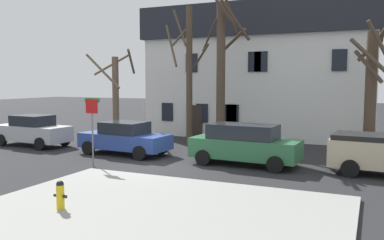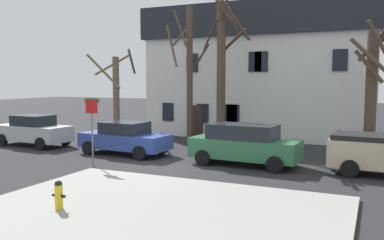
{
  "view_description": "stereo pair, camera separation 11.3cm",
  "coord_description": "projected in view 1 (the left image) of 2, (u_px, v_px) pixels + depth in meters",
  "views": [
    {
      "loc": [
        8.5,
        -15.19,
        3.64
      ],
      "look_at": [
        0.43,
        2.92,
        1.76
      ],
      "focal_mm": 38.34,
      "sensor_mm": 36.0,
      "label": 1
    },
    {
      "loc": [
        8.6,
        -15.14,
        3.64
      ],
      "look_at": [
        0.43,
        2.92,
        1.76
      ],
      "focal_mm": 38.34,
      "sensor_mm": 36.0,
      "label": 2
    }
  ],
  "objects": [
    {
      "name": "car_blue_sedan",
      "position": [
        125.0,
        138.0,
        20.33
      ],
      "size": [
        4.7,
        2.34,
        1.63
      ],
      "color": "#2D4799",
      "rests_on": "ground_plane"
    },
    {
      "name": "car_green_wagon",
      "position": [
        244.0,
        144.0,
        17.72
      ],
      "size": [
        4.77,
        2.21,
        1.78
      ],
      "color": "#2D6B42",
      "rests_on": "ground_plane"
    },
    {
      "name": "tree_bare_near",
      "position": [
        115.0,
        94.0,
        24.84
      ],
      "size": [
        2.95,
        2.9,
        5.52
      ],
      "color": "brown",
      "rests_on": "ground_plane"
    },
    {
      "name": "tree_bare_far",
      "position": [
        222.0,
        69.0,
        22.37
      ],
      "size": [
        1.91,
        2.9,
        8.18
      ],
      "color": "#4C3D2D",
      "rests_on": "ground_plane"
    },
    {
      "name": "tree_bare_mid",
      "position": [
        189.0,
        71.0,
        23.04
      ],
      "size": [
        3.27,
        3.26,
        7.79
      ],
      "color": "#4C3D2D",
      "rests_on": "ground_plane"
    },
    {
      "name": "fire_hydrant",
      "position": [
        60.0,
        194.0,
        11.26
      ],
      "size": [
        0.42,
        0.22,
        0.8
      ],
      "color": "gold",
      "rests_on": "sidewalk_slab"
    },
    {
      "name": "sidewalk_slab",
      "position": [
        144.0,
        220.0,
        10.59
      ],
      "size": [
        10.15,
        8.73,
        0.12
      ],
      "primitive_type": "cube",
      "color": "#999993",
      "rests_on": "ground_plane"
    },
    {
      "name": "building_main",
      "position": [
        265.0,
        72.0,
        28.48
      ],
      "size": [
        14.9,
        8.56,
        8.47
      ],
      "color": "white",
      "rests_on": "ground_plane"
    },
    {
      "name": "tree_bare_end",
      "position": [
        371.0,
        86.0,
        19.64
      ],
      "size": [
        2.0,
        2.01,
        6.6
      ],
      "color": "#4C3D2D",
      "rests_on": "ground_plane"
    },
    {
      "name": "ground_plane",
      "position": [
        155.0,
        166.0,
        17.6
      ],
      "size": [
        120.0,
        120.0,
        0.0
      ],
      "primitive_type": "plane",
      "color": "#262628"
    },
    {
      "name": "street_sign_pole",
      "position": [
        92.0,
        119.0,
        17.28
      ],
      "size": [
        0.76,
        0.07,
        2.93
      ],
      "color": "slate",
      "rests_on": "ground_plane"
    },
    {
      "name": "car_silver_sedan",
      "position": [
        33.0,
        131.0,
        23.0
      ],
      "size": [
        4.57,
        2.2,
        1.74
      ],
      "color": "#B7BABF",
      "rests_on": "ground_plane"
    },
    {
      "name": "bicycle_leaning",
      "position": [
        151.0,
        139.0,
        23.37
      ],
      "size": [
        1.68,
        0.58,
        1.03
      ],
      "color": "black",
      "rests_on": "ground_plane"
    }
  ]
}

